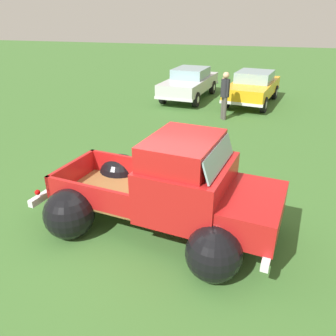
{
  "coord_description": "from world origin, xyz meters",
  "views": [
    {
      "loc": [
        1.73,
        -5.36,
        3.87
      ],
      "look_at": [
        0.0,
        0.91,
        0.84
      ],
      "focal_mm": 35.89,
      "sensor_mm": 36.0,
      "label": 1
    }
  ],
  "objects_px": {
    "vintage_pickup_truck": "(174,195)",
    "show_car_0": "(190,82)",
    "spectator_0": "(225,93)",
    "show_car_1": "(253,86)"
  },
  "relations": [
    {
      "from": "show_car_1",
      "to": "spectator_0",
      "type": "relative_size",
      "value": 2.45
    },
    {
      "from": "vintage_pickup_truck",
      "to": "spectator_0",
      "type": "distance_m",
      "value": 7.74
    },
    {
      "from": "vintage_pickup_truck",
      "to": "show_car_1",
      "type": "relative_size",
      "value": 1.08
    },
    {
      "from": "show_car_0",
      "to": "spectator_0",
      "type": "relative_size",
      "value": 2.54
    },
    {
      "from": "show_car_0",
      "to": "vintage_pickup_truck",
      "type": "bearing_deg",
      "value": 16.72
    },
    {
      "from": "vintage_pickup_truck",
      "to": "show_car_0",
      "type": "xyz_separation_m",
      "value": [
        -2.03,
        10.85,
        0.02
      ]
    },
    {
      "from": "spectator_0",
      "to": "show_car_0",
      "type": "bearing_deg",
      "value": 92.24
    },
    {
      "from": "show_car_1",
      "to": "spectator_0",
      "type": "distance_m",
      "value": 3.08
    },
    {
      "from": "vintage_pickup_truck",
      "to": "show_car_0",
      "type": "distance_m",
      "value": 11.04
    },
    {
      "from": "vintage_pickup_truck",
      "to": "show_car_0",
      "type": "bearing_deg",
      "value": 108.87
    }
  ]
}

